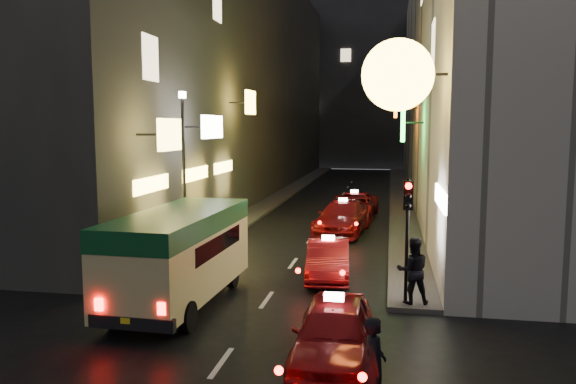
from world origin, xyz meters
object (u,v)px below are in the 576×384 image
Objects in this scene: minibus at (180,246)px; pedestrian_crossing at (375,358)px; taxi_near at (334,328)px; traffic_light at (408,214)px; lamp_post at (184,162)px.

minibus is 3.23× the size of pedestrian_crossing.
pedestrian_crossing is (0.91, -1.83, 0.16)m from taxi_near.
pedestrian_crossing is 6.22m from traffic_light.
pedestrian_crossing is 0.56× the size of traffic_light.
traffic_light is 9.42m from lamp_post.
traffic_light is (6.31, 0.86, 0.98)m from minibus.
lamp_post is (-6.59, 8.64, 2.90)m from taxi_near.
lamp_post reaches higher than pedestrian_crossing.
minibus reaches higher than pedestrian_crossing.
taxi_near is at bearing -34.71° from minibus.
minibus is 6.45m from traffic_light.
taxi_near is 2.64× the size of pedestrian_crossing.
minibus is 5.79m from taxi_near.
traffic_light reaches higher than minibus.
lamp_post is at bearing 151.09° from traffic_light.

